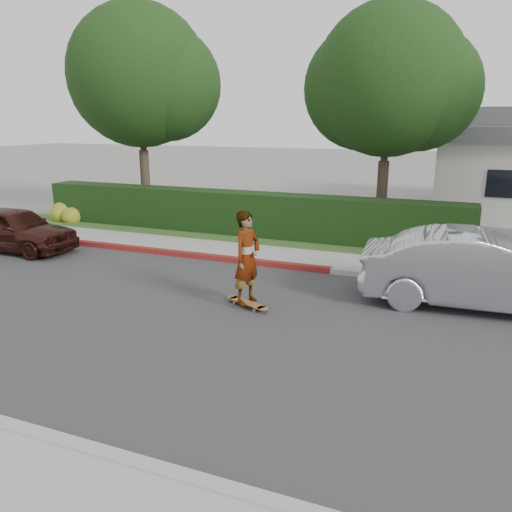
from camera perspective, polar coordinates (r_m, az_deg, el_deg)
The scene contains 16 objects.
ground at distance 9.67m, azimuth -3.06°, elevation -8.06°, with size 120.00×120.00×0.00m, color slate.
road at distance 9.67m, azimuth -3.06°, elevation -8.03°, with size 60.00×8.00×0.01m, color #2D2D30.
curb_near at distance 6.62m, azimuth -19.09°, elevation -20.23°, with size 60.00×0.20×0.15m, color #9E9E99.
sidewalk_near at distance 6.14m, azimuth -25.02°, elevation -24.29°, with size 60.00×1.60×0.12m, color gray.
curb_far at distance 13.26m, azimuth 4.37°, elevation -1.20°, with size 60.00×0.20×0.15m, color #9E9E99.
curb_red_section at distance 15.44m, azimuth -13.61°, elevation 0.80°, with size 12.00×0.21×0.15m, color maroon.
sidewalk_far at distance 14.09m, azimuth 5.47°, elevation -0.29°, with size 60.00×1.60×0.12m, color gray.
planting_strip at distance 15.59m, azimuth 7.14°, elevation 1.14°, with size 60.00×1.60×0.10m, color #2D4C1E.
hedge at distance 16.96m, azimuth -2.12°, elevation 4.83°, with size 15.00×1.00×1.50m, color black.
flowering_shrub at distance 20.50m, azimuth -20.94°, elevation 4.47°, with size 1.40×1.00×0.90m.
tree_left at distance 20.23m, azimuth -12.89°, elevation 19.01°, with size 5.99×5.21×8.00m.
tree_center at distance 17.41m, azimuth 15.00°, elevation 18.35°, with size 5.66×4.84×7.44m.
skateboard at distance 10.57m, azimuth -1.01°, elevation -5.38°, with size 1.14×0.66×0.11m.
skateboarder at distance 10.26m, azimuth -1.04°, elevation -0.19°, with size 0.71×0.47×1.95m, color white.
car_silver at distance 11.38m, azimuth 24.28°, elevation -1.55°, with size 1.69×4.86×1.60m, color #AFB2B7.
car_maroon at distance 16.64m, azimuth -25.85°, elevation 2.79°, with size 1.57×3.91×1.33m, color #341510.
Camera 1 is at (3.76, -8.04, 3.83)m, focal length 35.00 mm.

